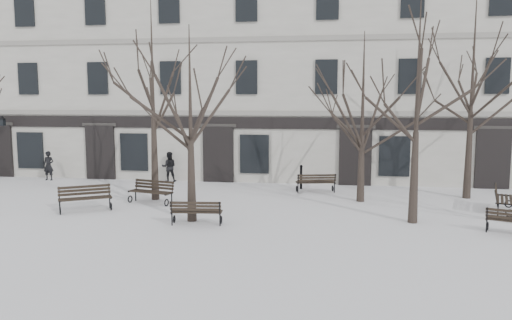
% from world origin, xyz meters
% --- Properties ---
extents(ground, '(100.00, 100.00, 0.00)m').
position_xyz_m(ground, '(0.00, 0.00, 0.00)').
color(ground, white).
rests_on(ground, ground).
extents(building, '(40.40, 10.20, 11.40)m').
position_xyz_m(building, '(0.00, 12.96, 5.52)').
color(building, beige).
rests_on(building, ground).
extents(tree_1, '(4.80, 4.80, 6.85)m').
position_xyz_m(tree_1, '(-2.60, -0.40, 4.28)').
color(tree_1, black).
rests_on(tree_1, ground).
extents(tree_2, '(5.32, 5.32, 7.60)m').
position_xyz_m(tree_2, '(5.15, 0.49, 4.75)').
color(tree_2, black).
rests_on(tree_2, ground).
extents(tree_4, '(5.90, 5.90, 8.42)m').
position_xyz_m(tree_4, '(-5.20, 3.08, 5.27)').
color(tree_4, black).
rests_on(tree_4, ground).
extents(tree_5, '(4.96, 4.96, 7.08)m').
position_xyz_m(tree_5, '(3.55, 3.93, 4.42)').
color(tree_5, black).
rests_on(tree_5, ground).
extents(tree_6, '(6.25, 6.25, 8.93)m').
position_xyz_m(tree_6, '(8.20, 5.33, 5.58)').
color(tree_6, black).
rests_on(tree_6, ground).
extents(bench_0, '(2.01, 1.60, 0.99)m').
position_xyz_m(bench_0, '(-7.12, 0.54, 0.54)').
color(bench_0, black).
rests_on(bench_0, ground).
extents(bench_1, '(1.80, 0.80, 0.88)m').
position_xyz_m(bench_1, '(-2.28, -0.95, 0.48)').
color(bench_1, black).
rests_on(bench_1, ground).
extents(bench_3, '(2.00, 1.15, 0.96)m').
position_xyz_m(bench_3, '(-5.08, 2.28, 0.52)').
color(bench_3, black).
rests_on(bench_3, ground).
extents(bench_4, '(1.88, 1.02, 0.91)m').
position_xyz_m(bench_4, '(1.62, 5.68, 0.49)').
color(bench_4, black).
rests_on(bench_4, ground).
extents(bench_5, '(1.25, 2.06, 0.99)m').
position_xyz_m(bench_5, '(8.82, 2.74, 0.54)').
color(bench_5, black).
rests_on(bench_5, ground).
extents(bollard_a, '(0.15, 0.15, 1.17)m').
position_xyz_m(bollard_a, '(0.89, 6.53, 0.63)').
color(bollard_a, black).
rests_on(bollard_a, ground).
extents(bollard_b, '(0.13, 0.13, 0.99)m').
position_xyz_m(bollard_b, '(3.69, 6.82, 0.53)').
color(bollard_b, black).
rests_on(bollard_b, ground).
extents(pedestrian_a, '(0.58, 0.39, 1.56)m').
position_xyz_m(pedestrian_a, '(-12.60, 7.16, 0.00)').
color(pedestrian_a, black).
rests_on(pedestrian_a, ground).
extents(pedestrian_b, '(0.90, 0.78, 1.57)m').
position_xyz_m(pedestrian_b, '(-6.08, 7.62, 0.00)').
color(pedestrian_b, black).
rests_on(pedestrian_b, ground).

